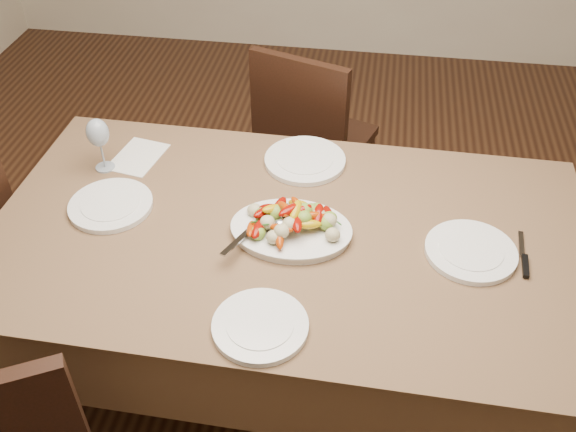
% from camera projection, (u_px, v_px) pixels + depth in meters
% --- Properties ---
extents(floor, '(6.00, 6.00, 0.00)m').
position_uv_depth(floor, '(298.00, 423.00, 2.31)').
color(floor, '#381E11').
rests_on(floor, ground).
extents(dining_table, '(1.85, 1.06, 0.76)m').
position_uv_depth(dining_table, '(288.00, 313.00, 2.21)').
color(dining_table, brown).
rests_on(dining_table, ground).
extents(chair_far, '(0.53, 0.53, 0.95)m').
position_uv_depth(chair_far, '(317.00, 140.00, 2.85)').
color(chair_far, black).
rests_on(chair_far, ground).
extents(serving_platter, '(0.36, 0.27, 0.02)m').
position_uv_depth(serving_platter, '(291.00, 231.00, 1.94)').
color(serving_platter, white).
rests_on(serving_platter, dining_table).
extents(roasted_vegetables, '(0.29, 0.20, 0.09)m').
position_uv_depth(roasted_vegetables, '(291.00, 217.00, 1.90)').
color(roasted_vegetables, '#770902').
rests_on(roasted_vegetables, serving_platter).
extents(serving_spoon, '(0.28, 0.16, 0.03)m').
position_uv_depth(serving_spoon, '(267.00, 228.00, 1.90)').
color(serving_spoon, '#9EA0A8').
rests_on(serving_spoon, serving_platter).
extents(plate_left, '(0.27, 0.27, 0.02)m').
position_uv_depth(plate_left, '(111.00, 205.00, 2.04)').
color(plate_left, white).
rests_on(plate_left, dining_table).
extents(plate_right, '(0.27, 0.27, 0.02)m').
position_uv_depth(plate_right, '(471.00, 252.00, 1.88)').
color(plate_right, white).
rests_on(plate_right, dining_table).
extents(plate_far, '(0.28, 0.28, 0.02)m').
position_uv_depth(plate_far, '(305.00, 161.00, 2.23)').
color(plate_far, white).
rests_on(plate_far, dining_table).
extents(plate_near, '(0.25, 0.25, 0.02)m').
position_uv_depth(plate_near, '(260.00, 326.00, 1.66)').
color(plate_near, white).
rests_on(plate_near, dining_table).
extents(wine_glass, '(0.08, 0.08, 0.20)m').
position_uv_depth(wine_glass, '(100.00, 143.00, 2.14)').
color(wine_glass, '#8C99A5').
rests_on(wine_glass, dining_table).
extents(menu_card, '(0.19, 0.23, 0.00)m').
position_uv_depth(menu_card, '(138.00, 157.00, 2.26)').
color(menu_card, silver).
rests_on(menu_card, dining_table).
extents(table_knife, '(0.03, 0.20, 0.01)m').
position_uv_depth(table_knife, '(523.00, 256.00, 1.87)').
color(table_knife, '#9EA0A8').
rests_on(table_knife, dining_table).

